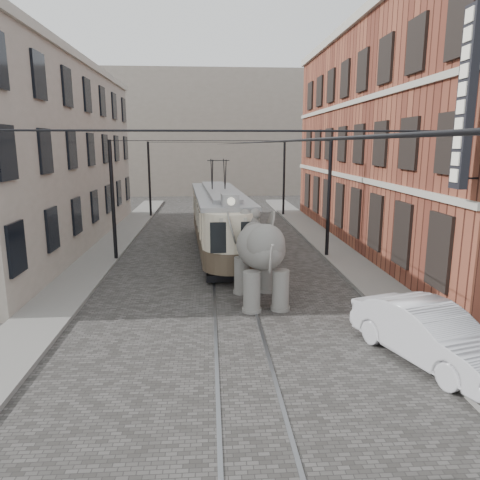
{
  "coord_description": "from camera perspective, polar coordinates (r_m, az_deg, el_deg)",
  "views": [
    {
      "loc": [
        -0.85,
        -16.46,
        5.76
      ],
      "look_at": [
        0.32,
        0.78,
        2.1
      ],
      "focal_mm": 33.76,
      "sensor_mm": 36.0,
      "label": 1
    }
  ],
  "objects": [
    {
      "name": "parked_car",
      "position": [
        13.38,
        22.85,
        -10.83
      ],
      "size": [
        3.16,
        5.08,
        1.58
      ],
      "primitive_type": "imported",
      "rotation": [
        0.0,
        0.0,
        0.33
      ],
      "color": "silver",
      "rests_on": "ground"
    },
    {
      "name": "elephant",
      "position": [
        16.67,
        2.59,
        -2.43
      ],
      "size": [
        3.42,
        5.55,
        3.24
      ],
      "primitive_type": null,
      "rotation": [
        0.0,
        0.0,
        0.1
      ],
      "color": "slate",
      "rests_on": "ground"
    },
    {
      "name": "sidewalk_left",
      "position": [
        18.3,
        -21.82,
        -7.02
      ],
      "size": [
        2.0,
        60.0,
        0.15
      ],
      "primitive_type": "cube",
      "color": "slate",
      "rests_on": "ground"
    },
    {
      "name": "brick_building",
      "position": [
        28.08,
        21.54,
        11.64
      ],
      "size": [
        8.0,
        26.0,
        12.0
      ],
      "primitive_type": "cube",
      "color": "brown",
      "rests_on": "ground"
    },
    {
      "name": "sidewalk_right",
      "position": [
        18.71,
        17.91,
        -6.33
      ],
      "size": [
        2.0,
        60.0,
        0.15
      ],
      "primitive_type": "cube",
      "color": "slate",
      "rests_on": "ground"
    },
    {
      "name": "ground",
      "position": [
        17.45,
        -0.89,
        -7.31
      ],
      "size": [
        120.0,
        120.0,
        0.0
      ],
      "primitive_type": "plane",
      "color": "#494643"
    },
    {
      "name": "stucco_building",
      "position": [
        28.35,
        -25.22,
        9.31
      ],
      "size": [
        7.0,
        24.0,
        10.0
      ],
      "primitive_type": "cube",
      "color": "gray",
      "rests_on": "ground"
    },
    {
      "name": "catenary",
      "position": [
        21.64,
        -2.14,
        4.63
      ],
      "size": [
        11.0,
        30.2,
        6.0
      ],
      "primitive_type": null,
      "color": "black",
      "rests_on": "ground"
    },
    {
      "name": "tram",
      "position": [
        24.63,
        -2.7,
        4.32
      ],
      "size": [
        3.38,
        12.69,
        4.98
      ],
      "primitive_type": null,
      "rotation": [
        0.0,
        0.0,
        0.06
      ],
      "color": "beige",
      "rests_on": "ground"
    },
    {
      "name": "distant_block",
      "position": [
        56.48,
        -3.1,
        13.2
      ],
      "size": [
        28.0,
        10.0,
        14.0
      ],
      "primitive_type": "cube",
      "color": "gray",
      "rests_on": "ground"
    },
    {
      "name": "tram_rails",
      "position": [
        17.45,
        -0.89,
        -7.27
      ],
      "size": [
        1.54,
        80.0,
        0.02
      ],
      "primitive_type": null,
      "color": "slate",
      "rests_on": "ground"
    }
  ]
}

